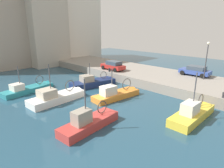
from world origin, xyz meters
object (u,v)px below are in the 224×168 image
at_px(fishing_boat_yellow, 193,116).
at_px(mooring_bollard_mid, 109,70).
at_px(quay_streetlamp, 207,54).
at_px(fishing_boat_teal, 31,90).
at_px(parked_car_red, 113,65).
at_px(fishing_boat_white, 60,99).
at_px(fishing_boat_red, 92,125).
at_px(parked_car_blue, 195,71).
at_px(fishing_boat_orange, 118,96).
at_px(mooring_bollard_south, 224,95).
at_px(fishing_boat_navy, 95,85).

xyz_separation_m(fishing_boat_yellow, mooring_bollard_mid, (3.86, 14.85, 1.33)).
bearing_deg(quay_streetlamp, fishing_boat_teal, 138.78).
xyz_separation_m(fishing_boat_teal, mooring_bollard_mid, (11.13, -2.73, 1.37)).
relative_size(parked_car_red, mooring_bollard_mid, 7.49).
relative_size(fishing_boat_white, fishing_boat_red, 1.13).
height_order(parked_car_blue, quay_streetlamp, quay_streetlamp).
height_order(parked_car_blue, mooring_bollard_mid, parked_car_blue).
relative_size(fishing_boat_red, parked_car_blue, 1.52).
distance_m(fishing_boat_white, fishing_boat_orange, 6.51).
bearing_deg(mooring_bollard_south, fishing_boat_yellow, 163.46).
relative_size(fishing_boat_yellow, fishing_boat_teal, 0.93).
height_order(fishing_boat_teal, mooring_bollard_south, fishing_boat_teal).
bearing_deg(parked_car_blue, fishing_boat_teal, 144.31).
distance_m(mooring_bollard_south, quay_streetlamp, 7.56).
xyz_separation_m(fishing_boat_white, parked_car_red, (11.42, 3.18, 1.79)).
relative_size(fishing_boat_orange, fishing_boat_red, 1.07).
xyz_separation_m(fishing_boat_orange, quay_streetlamp, (10.53, -5.42, 4.30)).
height_order(fishing_boat_orange, parked_car_blue, fishing_boat_orange).
bearing_deg(fishing_boat_yellow, parked_car_red, 71.46).
bearing_deg(fishing_boat_teal, fishing_boat_orange, -56.04).
bearing_deg(fishing_boat_white, fishing_boat_orange, -35.97).
relative_size(fishing_boat_orange, fishing_boat_navy, 0.93).
xyz_separation_m(fishing_boat_navy, mooring_bollard_mid, (3.80, 1.11, 1.35)).
bearing_deg(parked_car_blue, mooring_bollard_mid, 124.13).
bearing_deg(mooring_bollard_mid, fishing_boat_navy, -163.75).
height_order(fishing_boat_yellow, mooring_bollard_south, fishing_boat_yellow).
distance_m(fishing_boat_orange, parked_car_red, 9.49).
relative_size(fishing_boat_navy, parked_car_blue, 1.75).
bearing_deg(fishing_boat_red, parked_car_red, 39.14).
distance_m(parked_car_red, mooring_bollard_south, 16.52).
bearing_deg(mooring_bollard_mid, fishing_boat_teal, 166.19).
relative_size(fishing_boat_navy, mooring_bollard_south, 13.10).
bearing_deg(fishing_boat_red, fishing_boat_white, 80.83).
distance_m(fishing_boat_orange, quay_streetlamp, 12.60).
height_order(fishing_boat_navy, parked_car_red, fishing_boat_navy).
height_order(fishing_boat_navy, fishing_boat_teal, fishing_boat_teal).
bearing_deg(parked_car_red, fishing_boat_teal, 169.61).
xyz_separation_m(parked_car_blue, mooring_bollard_south, (-6.95, -5.75, -0.43)).
bearing_deg(mooring_bollard_mid, mooring_bollard_south, -90.00).
bearing_deg(fishing_boat_teal, fishing_boat_red, -90.73).
distance_m(fishing_boat_yellow, quay_streetlamp, 10.84).
height_order(fishing_boat_navy, mooring_bollard_mid, fishing_boat_navy).
bearing_deg(fishing_boat_navy, fishing_boat_orange, -101.23).
height_order(fishing_boat_orange, parked_car_red, fishing_boat_orange).
bearing_deg(mooring_bollard_south, quay_streetlamp, 35.55).
xyz_separation_m(fishing_boat_yellow, quay_streetlamp, (9.51, 2.89, 4.31)).
bearing_deg(parked_car_red, parked_car_blue, -62.08).
relative_size(fishing_boat_orange, fishing_boat_teal, 0.93).
bearing_deg(fishing_boat_navy, parked_car_blue, -40.38).
xyz_separation_m(fishing_boat_yellow, fishing_boat_orange, (-1.02, 8.31, 0.01)).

